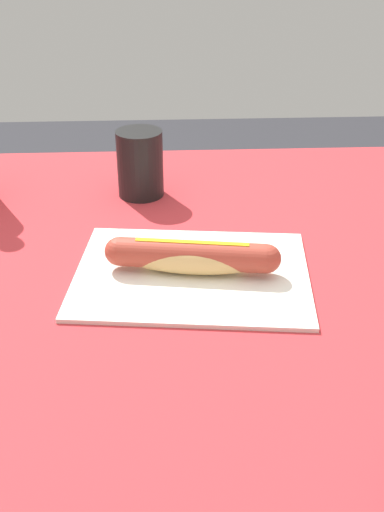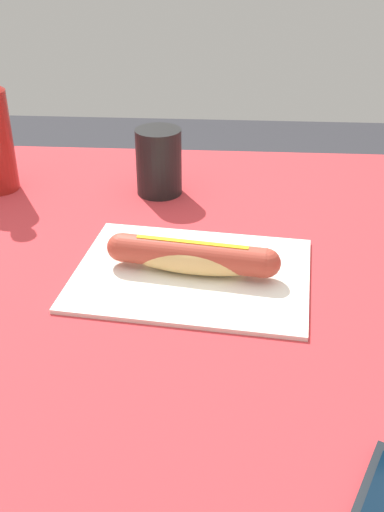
{
  "view_description": "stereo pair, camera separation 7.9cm",
  "coord_description": "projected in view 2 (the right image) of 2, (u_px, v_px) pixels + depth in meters",
  "views": [
    {
      "loc": [
        0.04,
        -0.65,
        1.16
      ],
      "look_at": [
        0.07,
        0.03,
        0.76
      ],
      "focal_mm": 42.82,
      "sensor_mm": 36.0,
      "label": 1
    },
    {
      "loc": [
        0.12,
        -0.65,
        1.16
      ],
      "look_at": [
        0.07,
        0.03,
        0.76
      ],
      "focal_mm": 42.82,
      "sensor_mm": 36.0,
      "label": 2
    }
  ],
  "objects": [
    {
      "name": "dining_table",
      "position": [
        139.0,
        363.0,
        0.85
      ],
      "size": [
        1.03,
        1.0,
        0.73
      ],
      "color": "brown",
      "rests_on": "ground"
    },
    {
      "name": "paper_wrapper",
      "position": [
        192.0,
        274.0,
        0.8
      ],
      "size": [
        0.33,
        0.26,
        0.01
      ],
      "primitive_type": "cube",
      "rotation": [
        0.0,
        0.0,
        -0.11
      ],
      "color": "silver",
      "rests_on": "dining_table"
    },
    {
      "name": "hot_dog",
      "position": [
        192.0,
        256.0,
        0.79
      ],
      "size": [
        0.23,
        0.07,
        0.05
      ],
      "color": "#DBB26B",
      "rests_on": "paper_wrapper"
    },
    {
      "name": "drinking_cup",
      "position": [
        159.0,
        162.0,
        1.01
      ],
      "size": [
        0.08,
        0.08,
        0.11
      ],
      "primitive_type": "cylinder",
      "color": "black",
      "rests_on": "dining_table"
    }
  ]
}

